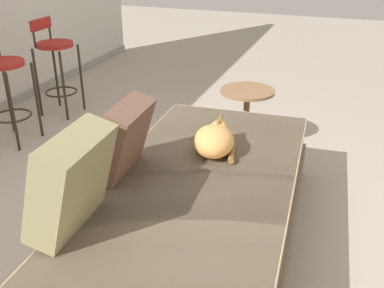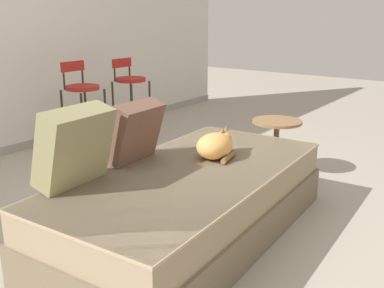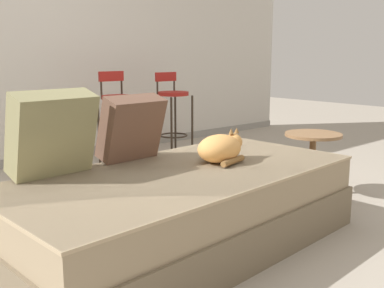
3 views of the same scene
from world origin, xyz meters
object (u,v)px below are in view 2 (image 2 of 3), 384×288
couch (191,203)px  throw_pillow_middle (135,132)px  bar_stool_by_doorway (130,91)px  side_table (276,139)px  throw_pillow_corner (74,147)px  cat (216,145)px  bar_stool_near_window (82,100)px

couch → throw_pillow_middle: bearing=100.5°
bar_stool_by_doorway → side_table: (-0.14, -1.92, -0.22)m
throw_pillow_corner → cat: 0.99m
throw_pillow_corner → bar_stool_near_window: bar_stool_near_window is taller
bar_stool_near_window → throw_pillow_corner: bearing=-131.5°
couch → side_table: side_table is taller
cat → bar_stool_near_window: 2.05m
cat → bar_stool_by_doorway: size_ratio=0.41×
throw_pillow_middle → bar_stool_by_doorway: size_ratio=0.45×
bar_stool_near_window → side_table: 2.01m
side_table → cat: bearing=-176.7°
throw_pillow_corner → throw_pillow_middle: 0.53m
throw_pillow_middle → cat: bearing=-45.1°
bar_stool_by_doorway → couch: bearing=-127.6°
throw_pillow_middle → cat: throw_pillow_middle is taller
throw_pillow_corner → bar_stool_by_doorway: bearing=37.2°
throw_pillow_middle → cat: size_ratio=1.09×
bar_stool_near_window → bar_stool_by_doorway: (0.70, -0.00, -0.00)m
throw_pillow_middle → side_table: bearing=-12.6°
throw_pillow_corner → cat: (0.91, -0.36, -0.15)m
throw_pillow_corner → throw_pillow_middle: size_ratio=1.14×
bar_stool_near_window → bar_stool_by_doorway: bearing=-0.0°
couch → side_table: 1.40m
bar_stool_near_window → bar_stool_by_doorway: bar_stool_near_window is taller
throw_pillow_middle → couch: bearing=-79.5°
couch → cat: cat is taller
throw_pillow_middle → throw_pillow_corner: bearing=-176.8°
cat → bar_stool_near_window: size_ratio=0.40×
bar_stool_by_doorway → side_table: 1.94m
cat → bar_stool_near_window: bearing=75.4°
throw_pillow_corner → cat: size_ratio=1.25×
throw_pillow_middle → side_table: 1.55m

